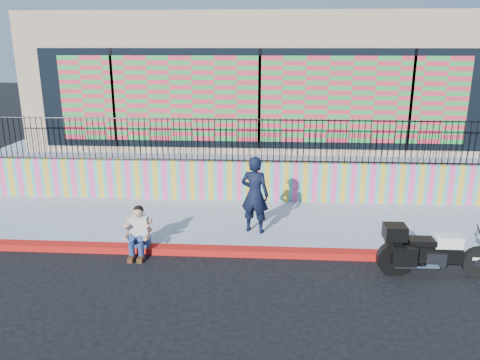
{
  "coord_description": "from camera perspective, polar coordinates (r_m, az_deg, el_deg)",
  "views": [
    {
      "loc": [
        0.3,
        -9.17,
        4.35
      ],
      "look_at": [
        -0.36,
        1.2,
        1.33
      ],
      "focal_mm": 35.0,
      "sensor_mm": 36.0,
      "label": 1
    }
  ],
  "objects": [
    {
      "name": "police_officer",
      "position": [
        10.68,
        1.81,
        -1.79
      ],
      "size": [
        0.75,
        0.6,
        1.8
      ],
      "primitive_type": "imported",
      "rotation": [
        0.0,
        0.0,
        2.86
      ],
      "color": "black",
      "rests_on": "sidewalk"
    },
    {
      "name": "storefront_building",
      "position": [
        17.34,
        2.73,
        12.57
      ],
      "size": [
        14.0,
        8.06,
        4.0
      ],
      "color": "tan",
      "rests_on": "elevated_platform"
    },
    {
      "name": "sidewalk",
      "position": [
        11.64,
        1.93,
        -5.33
      ],
      "size": [
        16.0,
        3.0,
        0.15
      ],
      "primitive_type": "cube",
      "color": "#99A1B8",
      "rests_on": "ground"
    },
    {
      "name": "elevated_platform",
      "position": [
        17.92,
        2.63,
        4.21
      ],
      "size": [
        16.0,
        10.0,
        1.25
      ],
      "primitive_type": "cube",
      "color": "#99A1B8",
      "rests_on": "ground"
    },
    {
      "name": "metal_fence",
      "position": [
        12.68,
        2.24,
        4.84
      ],
      "size": [
        15.8,
        0.04,
        1.2
      ],
      "primitive_type": null,
      "color": "black",
      "rests_on": "mural_wall"
    },
    {
      "name": "police_motorcycle",
      "position": [
        9.85,
        22.73,
        -7.66
      ],
      "size": [
        2.21,
        0.73,
        1.37
      ],
      "color": "black",
      "rests_on": "ground"
    },
    {
      "name": "mural_wall",
      "position": [
        12.95,
        2.18,
        -0.15
      ],
      "size": [
        16.0,
        0.2,
        1.1
      ],
      "primitive_type": "cube",
      "color": "#FF4385",
      "rests_on": "sidewalk"
    },
    {
      "name": "seated_man",
      "position": [
        10.18,
        -12.31,
        -6.71
      ],
      "size": [
        0.54,
        0.71,
        1.06
      ],
      "color": "navy",
      "rests_on": "ground"
    },
    {
      "name": "ground",
      "position": [
        10.16,
        1.63,
        -9.14
      ],
      "size": [
        90.0,
        90.0,
        0.0
      ],
      "primitive_type": "plane",
      "color": "black",
      "rests_on": "ground"
    },
    {
      "name": "red_curb",
      "position": [
        10.13,
        1.63,
        -8.76
      ],
      "size": [
        16.0,
        0.3,
        0.15
      ],
      "primitive_type": "cube",
      "color": "#A31A0B",
      "rests_on": "ground"
    }
  ]
}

